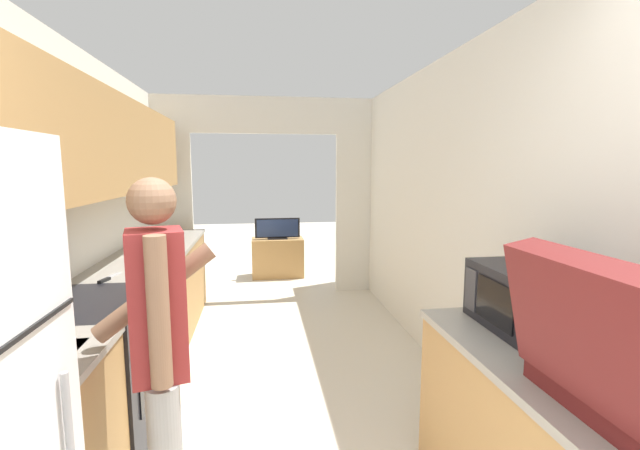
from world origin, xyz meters
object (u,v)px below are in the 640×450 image
suitcase (636,369)px  television (277,229)px  range_oven (95,375)px  microwave (528,298)px  tv_cabinet (278,257)px  knife (107,279)px  person (160,362)px

suitcase → television: 5.34m
range_oven → microwave: 2.38m
tv_cabinet → television: (0.00, -0.04, 0.44)m
suitcase → knife: size_ratio=2.28×
television → knife: 3.58m
range_oven → tv_cabinet: range_oven is taller
suitcase → microwave: 0.76m
range_oven → tv_cabinet: bearing=72.4°
knife → suitcase: bearing=-27.1°
suitcase → television: (-0.80, 5.26, -0.34)m
microwave → tv_cabinet: (-0.97, 4.56, -0.75)m
suitcase → tv_cabinet: suitcase is taller
microwave → tv_cabinet: microwave is taller
suitcase → microwave: bearing=77.8°
microwave → tv_cabinet: size_ratio=0.65×
suitcase → television: suitcase is taller
suitcase → tv_cabinet: size_ratio=0.88×
person → microwave: 1.65m
microwave → person: bearing=-178.0°
tv_cabinet → range_oven: bearing=-107.6°
person → microwave: person is taller
microwave → knife: 2.55m
tv_cabinet → television: size_ratio=1.15×
range_oven → person: person is taller
suitcase → knife: 2.85m
tv_cabinet → microwave: bearing=-78.0°
range_oven → microwave: (2.19, -0.71, 0.59)m
microwave → knife: size_ratio=1.68×
television → suitcase: bearing=-81.3°
range_oven → microwave: microwave is taller
knife → tv_cabinet: bearing=84.8°
range_oven → knife: bearing=97.3°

